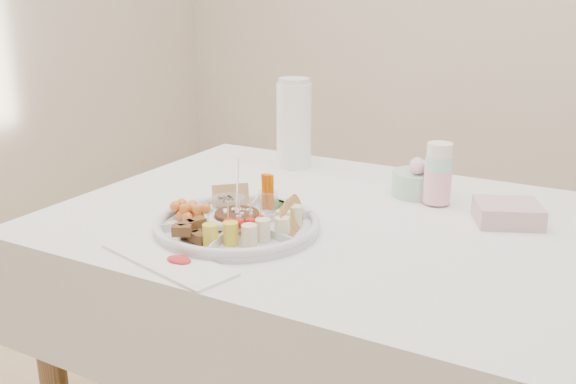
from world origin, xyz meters
The scene contains 14 objects.
dining_table centered at (0.00, 0.00, 0.38)m, with size 1.52×1.02×0.76m, color white.
party_tray centered at (-0.24, -0.20, 0.78)m, with size 0.38×0.38×0.04m, color white.
bean_dip centered at (-0.24, -0.20, 0.79)m, with size 0.10×0.10×0.04m, color #442219.
tortillas centered at (-0.11, -0.17, 0.80)m, with size 0.09×0.09×0.06m, color #A96B3D, non-canonical shape.
carrot_cucumber centered at (-0.20, -0.08, 0.82)m, with size 0.10×0.10×0.09m, color #F16400, non-canonical shape.
pita_raisins centered at (-0.33, -0.11, 0.80)m, with size 0.11×0.11×0.06m, color tan, non-canonical shape.
cherries centered at (-0.36, -0.24, 0.79)m, with size 0.12×0.12×0.05m, color orange, non-canonical shape.
granola_chunks centered at (-0.27, -0.33, 0.79)m, with size 0.11×0.11×0.05m, color brown, non-canonical shape.
banana_tomato centered at (-0.14, -0.30, 0.82)m, with size 0.11×0.11×0.09m, color #EDCF72, non-canonical shape.
cup_stack centered at (0.11, 0.21, 0.86)m, with size 0.07×0.07×0.20m, color #B0CEAC.
thermos centered at (-0.39, 0.36, 0.90)m, with size 0.11×0.11×0.28m, color white.
flower_bowl centered at (0.04, 0.26, 0.81)m, with size 0.13×0.13×0.10m, color #9BC7B3.
napkin_stack centered at (0.31, 0.16, 0.78)m, with size 0.15×0.13×0.05m, color #D1A8AD.
placemat centered at (-0.27, -0.42, 0.76)m, with size 0.33×0.11×0.01m, color white.
Camera 1 is at (0.55, -1.37, 1.30)m, focal length 40.00 mm.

